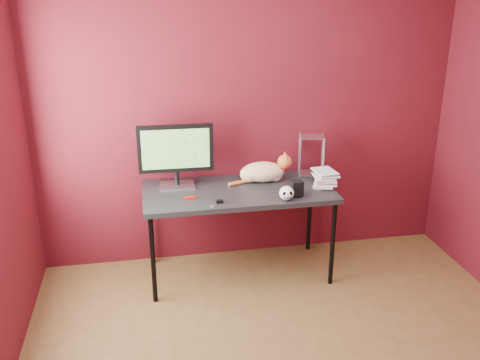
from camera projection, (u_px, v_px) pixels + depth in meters
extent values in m
cube|color=#4E0E18|center=(248.00, 110.00, 4.40)|extent=(3.50, 0.02, 2.60)
cube|color=black|center=(238.00, 192.00, 4.23)|extent=(1.50, 0.70, 0.04)
cylinder|color=black|center=(153.00, 260.00, 3.96)|extent=(0.04, 0.04, 0.71)
cylinder|color=black|center=(333.00, 244.00, 4.20)|extent=(0.04, 0.04, 0.71)
cylinder|color=black|center=(151.00, 226.00, 4.52)|extent=(0.04, 0.04, 0.71)
cylinder|color=black|center=(309.00, 213.00, 4.76)|extent=(0.04, 0.04, 0.71)
cube|color=silver|center=(177.00, 186.00, 4.27)|extent=(0.28, 0.19, 0.02)
cylinder|color=black|center=(177.00, 178.00, 4.25)|extent=(0.04, 0.04, 0.12)
cube|color=black|center=(176.00, 148.00, 4.16)|extent=(0.59, 0.05, 0.38)
cube|color=#214E14|center=(176.00, 148.00, 4.16)|extent=(0.53, 0.02, 0.32)
ellipsoid|color=orange|center=(263.00, 172.00, 4.36)|extent=(0.37, 0.22, 0.17)
ellipsoid|color=orange|center=(250.00, 174.00, 4.36)|extent=(0.18, 0.17, 0.14)
sphere|color=white|center=(275.00, 175.00, 4.38)|extent=(0.11, 0.11, 0.11)
sphere|color=#CE5F28|center=(285.00, 162.00, 4.34)|extent=(0.11, 0.11, 0.11)
cone|color=#CE5F28|center=(286.00, 156.00, 4.30)|extent=(0.04, 0.04, 0.05)
cone|color=#CE5F28|center=(285.00, 154.00, 4.35)|extent=(0.04, 0.04, 0.05)
cylinder|color=#BB100C|center=(282.00, 167.00, 4.36)|extent=(0.08, 0.08, 0.01)
cylinder|color=#CE5F28|center=(239.00, 183.00, 4.32)|extent=(0.19, 0.09, 0.03)
ellipsoid|color=white|center=(287.00, 193.00, 4.00)|extent=(0.11, 0.11, 0.11)
ellipsoid|color=black|center=(285.00, 194.00, 3.95)|extent=(0.03, 0.01, 0.03)
ellipsoid|color=black|center=(291.00, 194.00, 3.96)|extent=(0.03, 0.01, 0.03)
cube|color=black|center=(288.00, 198.00, 3.96)|extent=(0.06, 0.01, 0.01)
cylinder|color=black|center=(297.00, 195.00, 4.10)|extent=(0.11, 0.11, 0.02)
cube|color=black|center=(297.00, 188.00, 4.07)|extent=(0.09, 0.08, 0.11)
imported|color=beige|center=(315.00, 172.00, 4.29)|extent=(0.23, 0.26, 0.21)
imported|color=beige|center=(317.00, 146.00, 4.22)|extent=(0.21, 0.25, 0.21)
imported|color=beige|center=(318.00, 120.00, 4.14)|extent=(0.20, 0.24, 0.21)
imported|color=beige|center=(319.00, 92.00, 4.06)|extent=(0.18, 0.23, 0.21)
imported|color=beige|center=(321.00, 64.00, 3.99)|extent=(0.16, 0.22, 0.21)
imported|color=beige|center=(323.00, 34.00, 3.91)|extent=(0.18, 0.23, 0.21)
cylinder|color=silver|center=(303.00, 159.00, 4.41)|extent=(0.01, 0.01, 0.34)
cylinder|color=silver|center=(326.00, 157.00, 4.44)|extent=(0.01, 0.01, 0.34)
cylinder|color=silver|center=(297.00, 153.00, 4.56)|extent=(0.01, 0.01, 0.34)
cylinder|color=silver|center=(319.00, 152.00, 4.59)|extent=(0.01, 0.01, 0.34)
cube|color=silver|center=(310.00, 173.00, 4.55)|extent=(0.23, 0.20, 0.01)
cube|color=silver|center=(312.00, 137.00, 4.44)|extent=(0.23, 0.20, 0.01)
cube|color=#A7170C|center=(190.00, 198.00, 4.04)|extent=(0.09, 0.03, 0.02)
cube|color=black|center=(220.00, 202.00, 3.96)|extent=(0.05, 0.03, 0.02)
cylinder|color=silver|center=(213.00, 206.00, 3.91)|extent=(0.04, 0.04, 0.00)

